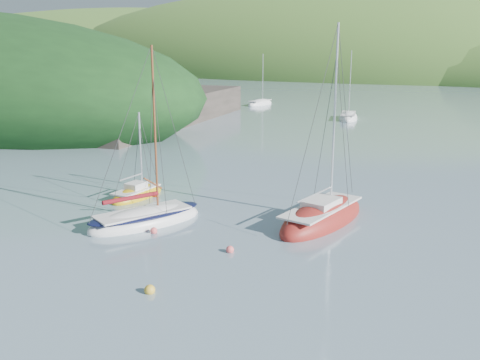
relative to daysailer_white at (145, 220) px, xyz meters
The scene contains 8 objects.
ground 6.14m from the daysailer_white, 31.24° to the right, with size 700.00×700.00×0.00m, color slate.
shoreline_hills 169.30m from the daysailer_white, 91.49° to the left, with size 690.00×135.00×56.00m.
daysailer_white is the anchor object (origin of this frame).
sloop_red 9.78m from the daysailer_white, 31.12° to the left, with size 3.62×8.11×11.61m.
sailboat_yellow 5.48m from the daysailer_white, 134.87° to the left, with size 1.82×4.50×5.96m.
distant_sloop_a 46.53m from the daysailer_white, 94.91° to the left, with size 4.15×7.12×9.61m.
distant_sloop_c 59.84m from the daysailer_white, 111.49° to the left, with size 2.71×6.34×8.81m.
mooring_buoys 5.27m from the daysailer_white, ahead, with size 21.83×12.12×0.44m.
Camera 1 is at (13.08, -18.50, 9.59)m, focal length 40.00 mm.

